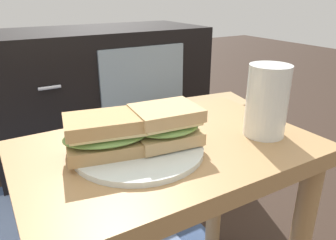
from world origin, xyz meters
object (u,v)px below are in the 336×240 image
Objects in this scene: tv_cabinet at (100,92)px; paper_bag at (214,144)px; sandwich_back at (166,124)px; sandwich_front at (106,134)px; plate at (138,149)px; beer_glass at (267,102)px.

paper_bag is (0.27, -0.53, -0.12)m from tv_cabinet.
tv_cabinet is 1.00m from sandwich_back.
sandwich_front is at bearing -108.23° from tv_cabinet.
beer_glass is at bearing -13.41° from plate.
tv_cabinet is at bearing 116.49° from paper_bag.
sandwich_back is (-0.20, -0.96, 0.22)m from tv_cabinet.
beer_glass is at bearing -14.20° from sandwich_back.
sandwich_front is 0.46× the size of paper_bag.
tv_cabinet is 6.75× the size of beer_glass.
paper_bag is at bearing 42.03° from sandwich_back.
tv_cabinet reaches higher than paper_bag.
plate is at bearing -10.40° from sandwich_front.
beer_glass reaches higher than sandwich_front.
beer_glass is (0.20, -0.05, 0.02)m from sandwich_back.
sandwich_back is 0.38× the size of paper_bag.
sandwich_back reaches higher than paper_bag.
beer_glass is (0.31, -0.07, 0.03)m from sandwich_front.
plate is 0.07m from sandwich_back.
sandwich_back is (0.05, -0.01, 0.04)m from plate.
plate is 1.44× the size of sandwich_front.
tv_cabinet is 1.03m from beer_glass.
sandwich_front is 1.15× the size of beer_glass.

